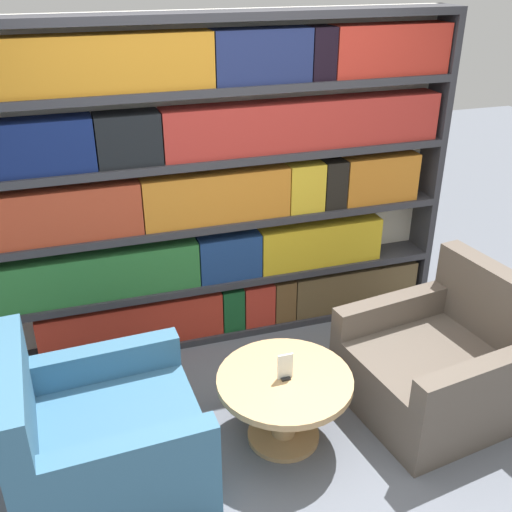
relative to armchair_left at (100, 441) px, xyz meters
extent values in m
plane|color=slate|center=(0.97, -0.24, -0.28)|extent=(14.00, 14.00, 0.00)
cube|color=silver|center=(0.97, 1.32, 0.83)|extent=(3.27, 0.05, 2.22)
cube|color=#333338|center=(2.58, 1.20, 0.83)|extent=(0.05, 0.30, 2.22)
cube|color=#333338|center=(0.97, 1.20, -0.26)|extent=(3.17, 0.30, 0.05)
cube|color=#333338|center=(0.97, 1.20, 0.16)|extent=(3.17, 0.30, 0.05)
cube|color=#333338|center=(0.97, 1.20, 0.61)|extent=(3.17, 0.30, 0.05)
cube|color=#333338|center=(0.97, 1.20, 1.05)|extent=(3.17, 0.30, 0.05)
cube|color=#333338|center=(0.97, 1.20, 1.50)|extent=(3.17, 0.30, 0.05)
cube|color=#333338|center=(0.97, 1.20, 1.92)|extent=(3.17, 0.30, 0.05)
cube|color=red|center=(0.31, 1.17, -0.07)|extent=(1.27, 0.20, 0.33)
cube|color=#175428|center=(1.03, 1.17, -0.07)|extent=(0.16, 0.20, 0.33)
cube|color=red|center=(1.23, 1.17, -0.07)|extent=(0.23, 0.20, 0.33)
cube|color=brown|center=(1.43, 1.17, -0.07)|extent=(0.16, 0.20, 0.33)
cube|color=brown|center=(2.02, 1.17, -0.07)|extent=(1.00, 0.20, 0.33)
cube|color=#2C7536|center=(0.09, 1.17, 0.35)|extent=(1.40, 0.20, 0.32)
cube|color=navy|center=(1.02, 1.17, 0.35)|extent=(0.44, 0.20, 0.32)
cube|color=gold|center=(1.71, 1.17, 0.35)|extent=(0.92, 0.20, 0.32)
cube|color=#B34025|center=(0.00, 1.17, 0.80)|extent=(0.89, 0.20, 0.34)
cube|color=orange|center=(0.94, 1.17, 0.80)|extent=(0.99, 0.20, 0.34)
cube|color=gold|center=(1.57, 1.17, 0.80)|extent=(0.25, 0.20, 0.34)
cube|color=black|center=(1.78, 1.17, 0.80)|extent=(0.16, 0.20, 0.34)
cube|color=orange|center=(2.15, 1.17, 0.80)|extent=(0.55, 0.20, 0.34)
cube|color=navy|center=(-0.12, 1.17, 1.24)|extent=(0.64, 0.20, 0.32)
cube|color=black|center=(0.41, 1.17, 1.24)|extent=(0.39, 0.20, 0.32)
cube|color=#B52F28|center=(1.56, 1.17, 1.24)|extent=(1.91, 0.20, 0.32)
cube|color=orange|center=(0.34, 1.17, 1.68)|extent=(1.21, 0.20, 0.32)
cube|color=navy|center=(1.26, 1.17, 1.68)|extent=(0.61, 0.20, 0.32)
cube|color=black|center=(1.65, 1.17, 1.68)|extent=(0.15, 0.20, 0.32)
cube|color=red|center=(2.14, 1.17, 1.68)|extent=(0.81, 0.20, 0.32)
cube|color=#386684|center=(0.05, 0.00, -0.08)|extent=(0.99, 0.93, 0.40)
cube|color=#386684|center=(-0.35, -0.02, 0.35)|extent=(0.18, 0.89, 0.46)
cube|color=#386684|center=(0.14, -0.38, 0.21)|extent=(0.81, 0.16, 0.19)
cube|color=#386684|center=(0.10, 0.39, 0.21)|extent=(0.81, 0.16, 0.19)
cube|color=brown|center=(1.99, 0.00, -0.08)|extent=(1.06, 1.00, 0.40)
cube|color=brown|center=(2.38, 0.06, 0.35)|extent=(0.26, 0.89, 0.46)
cube|color=brown|center=(1.86, 0.37, 0.21)|extent=(0.81, 0.23, 0.19)
cube|color=brown|center=(1.97, -0.39, 0.21)|extent=(0.81, 0.23, 0.19)
cylinder|color=tan|center=(1.02, 0.01, -0.08)|extent=(0.14, 0.14, 0.39)
cylinder|color=tan|center=(1.02, 0.01, -0.27)|extent=(0.42, 0.42, 0.03)
cylinder|color=tan|center=(1.02, 0.01, 0.13)|extent=(0.76, 0.76, 0.04)
cube|color=black|center=(1.02, 0.01, 0.16)|extent=(0.05, 0.06, 0.01)
cube|color=silver|center=(1.02, 0.01, 0.23)|extent=(0.09, 0.01, 0.16)
camera|label=1|loc=(0.05, -2.46, 2.24)|focal=42.00mm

